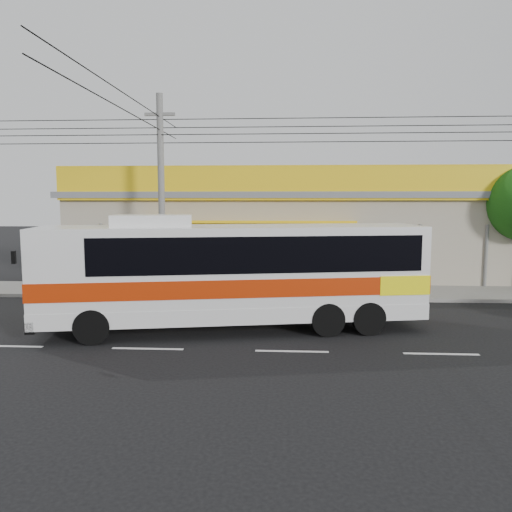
{
  "coord_description": "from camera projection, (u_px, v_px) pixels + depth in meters",
  "views": [
    {
      "loc": [
        -0.19,
        -15.77,
        4.12
      ],
      "look_at": [
        -1.25,
        2.0,
        2.11
      ],
      "focal_mm": 35.0,
      "sensor_mm": 36.0,
      "label": 1
    }
  ],
  "objects": [
    {
      "name": "motorbike_dark",
      "position": [
        165.0,
        281.0,
        20.98
      ],
      "size": [
        1.9,
        0.71,
        1.12
      ],
      "primitive_type": "imported",
      "rotation": [
        0.0,
        0.0,
        1.47
      ],
      "color": "black",
      "rests_on": "sidewalk"
    },
    {
      "name": "lane_markings",
      "position": [
        292.0,
        351.0,
        13.61
      ],
      "size": [
        50.0,
        0.12,
        0.01
      ],
      "primitive_type": null,
      "color": "silver",
      "rests_on": "ground"
    },
    {
      "name": "coach_bus",
      "position": [
        239.0,
        269.0,
        15.7
      ],
      "size": [
        12.15,
        4.66,
        3.66
      ],
      "rotation": [
        0.0,
        0.0,
        0.18
      ],
      "color": "silver",
      "rests_on": "ground"
    },
    {
      "name": "motorbike_red",
      "position": [
        176.0,
        279.0,
        21.95
      ],
      "size": [
        2.07,
        1.29,
        1.03
      ],
      "primitive_type": "imported",
      "rotation": [
        0.0,
        0.0,
        1.91
      ],
      "color": "maroon",
      "rests_on": "sidewalk"
    },
    {
      "name": "storefront_building",
      "position": [
        289.0,
        233.0,
        27.28
      ],
      "size": [
        22.6,
        9.2,
        5.7
      ],
      "color": "#A29683",
      "rests_on": "ground"
    },
    {
      "name": "sidewalk",
      "position": [
        290.0,
        292.0,
        22.03
      ],
      "size": [
        30.0,
        3.2,
        0.15
      ],
      "primitive_type": "cube",
      "color": "slate",
      "rests_on": "ground"
    },
    {
      "name": "utility_pole",
      "position": [
        160.0,
        130.0,
        20.89
      ],
      "size": [
        34.0,
        14.0,
        8.53
      ],
      "color": "#62625F",
      "rests_on": "ground"
    },
    {
      "name": "ground",
      "position": [
        291.0,
        328.0,
        16.09
      ],
      "size": [
        120.0,
        120.0,
        0.0
      ],
      "primitive_type": "plane",
      "color": "black",
      "rests_on": "ground"
    }
  ]
}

